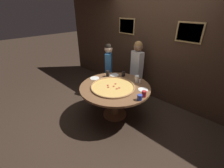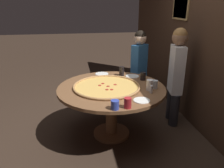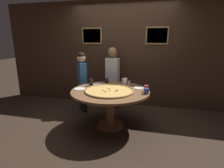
% 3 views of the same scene
% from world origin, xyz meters
% --- Properties ---
extents(ground_plane, '(24.00, 24.00, 0.00)m').
position_xyz_m(ground_plane, '(0.00, 0.00, 0.00)').
color(ground_plane, '#38281E').
extents(back_wall, '(6.40, 0.08, 2.60)m').
position_xyz_m(back_wall, '(0.00, 1.33, 1.30)').
color(back_wall, '#3D281C').
rests_on(back_wall, ground_plane).
extents(dining_table, '(1.46, 1.46, 0.74)m').
position_xyz_m(dining_table, '(0.00, 0.00, 0.60)').
color(dining_table, brown).
rests_on(dining_table, ground_plane).
extents(giant_pizza, '(0.91, 0.91, 0.03)m').
position_xyz_m(giant_pizza, '(0.00, -0.07, 0.75)').
color(giant_pizza, '#EAB75B').
rests_on(giant_pizza, dining_table).
extents(drink_cup_near_left, '(0.07, 0.07, 0.11)m').
position_xyz_m(drink_cup_near_left, '(0.15, 0.56, 0.80)').
color(drink_cup_near_left, silver).
rests_on(drink_cup_near_left, dining_table).
extents(drink_cup_near_right, '(0.08, 0.08, 0.12)m').
position_xyz_m(drink_cup_near_right, '(0.66, 0.06, 0.80)').
color(drink_cup_near_right, '#B22328').
rests_on(drink_cup_near_right, dining_table).
extents(drink_cup_far_right, '(0.08, 0.08, 0.14)m').
position_xyz_m(drink_cup_far_right, '(-0.47, 0.24, 0.81)').
color(drink_cup_far_right, black).
rests_on(drink_cup_far_right, dining_table).
extents(drink_cup_front_edge, '(0.09, 0.09, 0.10)m').
position_xyz_m(drink_cup_front_edge, '(0.66, -0.08, 0.79)').
color(drink_cup_front_edge, '#384CB7').
rests_on(drink_cup_front_edge, dining_table).
extents(drink_cup_beside_pizza, '(0.09, 0.09, 0.14)m').
position_xyz_m(drink_cup_beside_pizza, '(0.21, 0.47, 0.81)').
color(drink_cup_beside_pizza, white).
rests_on(drink_cup_beside_pizza, dining_table).
extents(drink_cup_centre_back, '(0.08, 0.08, 0.12)m').
position_xyz_m(drink_cup_centre_back, '(-0.21, 0.51, 0.80)').
color(drink_cup_centre_back, black).
rests_on(drink_cup_centre_back, dining_table).
extents(white_plate_left_side, '(0.19, 0.19, 0.01)m').
position_xyz_m(white_plate_left_side, '(0.50, 0.27, 0.74)').
color(white_plate_left_side, white).
rests_on(white_plate_left_side, dining_table).
extents(white_plate_right_side, '(0.21, 0.21, 0.01)m').
position_xyz_m(white_plate_right_side, '(-0.59, -0.05, 0.74)').
color(white_plate_right_side, white).
rests_on(white_plate_right_side, dining_table).
extents(white_plate_near_front, '(0.21, 0.21, 0.01)m').
position_xyz_m(white_plate_near_front, '(-0.40, 0.40, 0.74)').
color(white_plate_near_front, white).
rests_on(white_plate_near_front, dining_table).
extents(condiment_shaker, '(0.04, 0.04, 0.10)m').
position_xyz_m(condiment_shaker, '(0.30, 0.46, 0.79)').
color(condiment_shaker, silver).
rests_on(condiment_shaker, dining_table).
extents(diner_centre_back, '(0.31, 0.35, 1.39)m').
position_xyz_m(diner_centre_back, '(-0.83, 0.63, 0.79)').
color(diner_centre_back, '#232328').
rests_on(diner_centre_back, ground_plane).
extents(diner_far_right, '(0.39, 0.22, 1.49)m').
position_xyz_m(diner_far_right, '(-0.20, 1.02, 0.84)').
color(diner_far_right, '#232328').
rests_on(diner_far_right, ground_plane).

